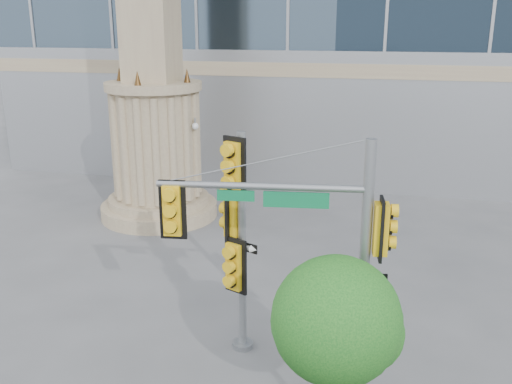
# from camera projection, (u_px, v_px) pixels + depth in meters

# --- Properties ---
(ground) EXTENTS (120.00, 120.00, 0.00)m
(ground) POSITION_uv_depth(u_px,v_px,m) (259.00, 370.00, 12.27)
(ground) COLOR #545456
(ground) RESTS_ON ground
(monument) EXTENTS (4.40, 4.40, 16.60)m
(monument) POSITION_uv_depth(u_px,v_px,m) (152.00, 70.00, 20.38)
(monument) COLOR gray
(monument) RESTS_ON ground
(main_signal_pole) EXTENTS (4.12, 0.87, 5.31)m
(main_signal_pole) POSITION_uv_depth(u_px,v_px,m) (311.00, 249.00, 10.19)
(main_signal_pole) COLOR slate
(main_signal_pole) RESTS_ON ground
(secondary_signal_pole) EXTENTS (0.85, 0.84, 5.03)m
(secondary_signal_pole) POSITION_uv_depth(u_px,v_px,m) (237.00, 227.00, 12.22)
(secondary_signal_pole) COLOR slate
(secondary_signal_pole) RESTS_ON ground
(street_tree) EXTENTS (2.25, 2.20, 3.51)m
(street_tree) POSITION_uv_depth(u_px,v_px,m) (338.00, 325.00, 9.55)
(street_tree) COLOR gray
(street_tree) RESTS_ON ground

